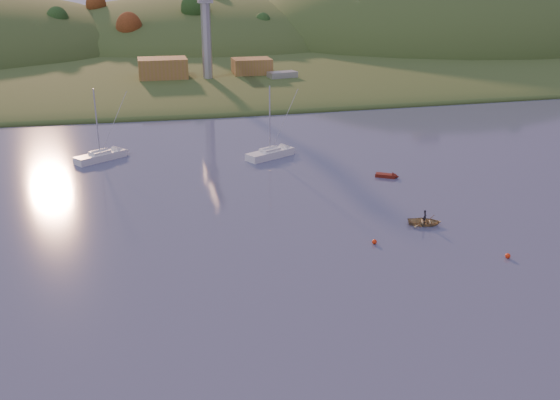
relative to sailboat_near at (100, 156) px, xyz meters
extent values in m
cube|color=#2C431B|center=(20.13, 163.60, -0.69)|extent=(620.00, 220.00, 1.50)
ellipsoid|color=#2C431B|center=(20.13, 98.60, -0.69)|extent=(640.00, 150.00, 7.00)
ellipsoid|color=#2C431B|center=(30.13, 143.60, -0.69)|extent=(140.00, 120.00, 36.00)
ellipsoid|color=#2C431B|center=(115.13, 128.60, -0.69)|extent=(150.00, 130.00, 60.00)
cube|color=slate|center=(25.13, 55.60, 0.51)|extent=(42.00, 16.00, 2.40)
cube|color=olive|center=(12.13, 56.60, 4.11)|extent=(11.00, 8.00, 4.80)
cube|color=olive|center=(33.13, 57.60, 3.71)|extent=(9.00, 7.00, 4.00)
cylinder|color=#B7B7BC|center=(22.13, 53.60, 10.71)|extent=(2.20, 2.20, 18.00)
cube|color=white|center=(0.00, 0.00, -0.17)|extent=(7.47, 6.16, 1.04)
cube|color=white|center=(0.00, 0.00, 0.39)|extent=(3.29, 3.01, 0.66)
cylinder|color=silver|center=(0.00, 0.00, 5.05)|extent=(0.18, 0.18, 9.42)
cylinder|color=silver|center=(0.00, 0.00, 0.64)|extent=(2.54, 1.82, 0.12)
cylinder|color=white|center=(0.00, 0.00, 0.74)|extent=(2.37, 1.80, 0.36)
cube|color=white|center=(24.35, -4.17, -0.17)|extent=(7.79, 5.67, 1.05)
cube|color=white|center=(24.35, -4.17, 0.41)|extent=(3.33, 2.88, 0.67)
cylinder|color=silver|center=(24.35, -4.17, 5.12)|extent=(0.18, 0.18, 9.54)
cylinder|color=silver|center=(24.35, -4.17, 0.66)|extent=(2.74, 1.57, 0.12)
cylinder|color=white|center=(24.35, -4.17, 0.76)|extent=(2.52, 1.60, 0.36)
imported|color=tan|center=(35.23, -33.35, -0.32)|extent=(4.20, 3.55, 0.74)
imported|color=black|center=(35.23, -33.35, 0.03)|extent=(0.50, 0.61, 1.44)
cube|color=#5C180D|center=(37.47, -16.74, -0.47)|extent=(2.85, 2.28, 0.45)
cone|color=#5C180D|center=(38.62, -17.42, -0.47)|extent=(1.35, 1.40, 1.07)
cube|color=slate|center=(39.23, 51.60, 0.30)|extent=(16.18, 8.50, 1.98)
cube|color=#B7B7BC|center=(39.23, 51.60, 1.95)|extent=(7.13, 4.57, 2.64)
sphere|color=red|center=(39.34, -42.92, -0.44)|extent=(0.50, 0.50, 0.50)
sphere|color=red|center=(28.10, -36.93, -0.44)|extent=(0.50, 0.50, 0.50)
camera|label=1|loc=(5.96, -90.77, 25.12)|focal=40.00mm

